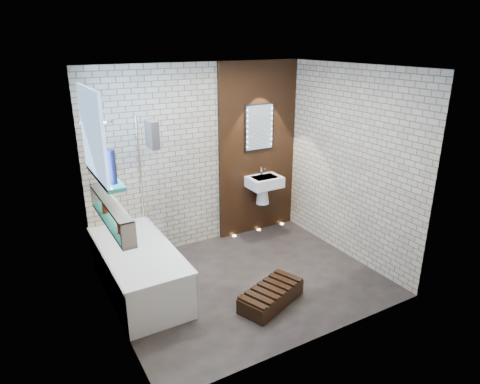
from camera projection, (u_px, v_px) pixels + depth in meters
ground at (246, 281)px, 5.37m from camera, size 3.20×3.20×0.00m
room_shell at (246, 184)px, 4.92m from camera, size 3.24×3.20×2.60m
walnut_panel at (258, 150)px, 6.40m from camera, size 1.30×0.06×2.60m
clerestory_window at (95, 143)px, 4.27m from camera, size 0.18×1.00×0.94m
display_niche at (111, 213)px, 4.36m from camera, size 0.14×1.30×0.26m
bathtub at (139, 270)px, 5.06m from camera, size 0.79×1.74×0.70m
bath_screen at (149, 176)px, 5.25m from camera, size 0.01×0.78×1.40m
towel at (152, 134)px, 4.86m from camera, size 0.09×0.24×0.32m
shower_head at (107, 121)px, 4.85m from camera, size 0.18×0.18×0.02m
washbasin at (264, 186)px, 6.42m from camera, size 0.50×0.36×0.58m
led_mirror at (259, 127)px, 6.25m from camera, size 0.50×0.02×0.70m
walnut_step at (271, 296)px, 4.89m from camera, size 0.90×0.64×0.18m
niche_bottles at (109, 212)px, 4.45m from camera, size 0.06×0.65×0.16m
sill_vases at (105, 164)px, 4.38m from camera, size 0.20×0.56×0.34m
floor_uplights at (259, 230)px, 6.79m from camera, size 0.96×0.06×0.01m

